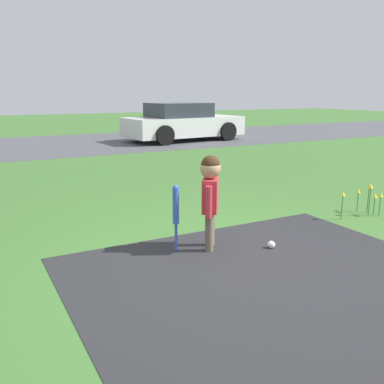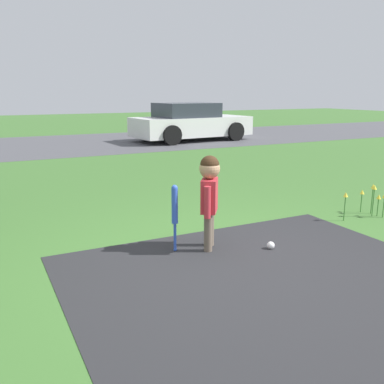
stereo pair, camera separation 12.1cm
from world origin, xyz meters
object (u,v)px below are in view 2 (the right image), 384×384
object	(u,v)px
sports_ball	(271,245)
child	(209,189)
baseball_bat	(175,209)
parked_car	(190,123)

from	to	relation	value
sports_ball	child	bearing A→B (deg)	151.53
baseball_bat	parked_car	distance (m)	10.43
child	baseball_bat	xyz separation A→B (m)	(-0.35, 0.09, -0.19)
child	parked_car	size ratio (longest dim) A/B	0.24
sports_ball	baseball_bat	bearing A→B (deg)	156.69
sports_ball	parked_car	xyz separation A→B (m)	(3.85, 9.67, 0.56)
child	parked_car	distance (m)	10.35
child	sports_ball	size ratio (longest dim) A/B	12.23
child	baseball_bat	size ratio (longest dim) A/B	1.40
baseball_bat	sports_ball	distance (m)	1.09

